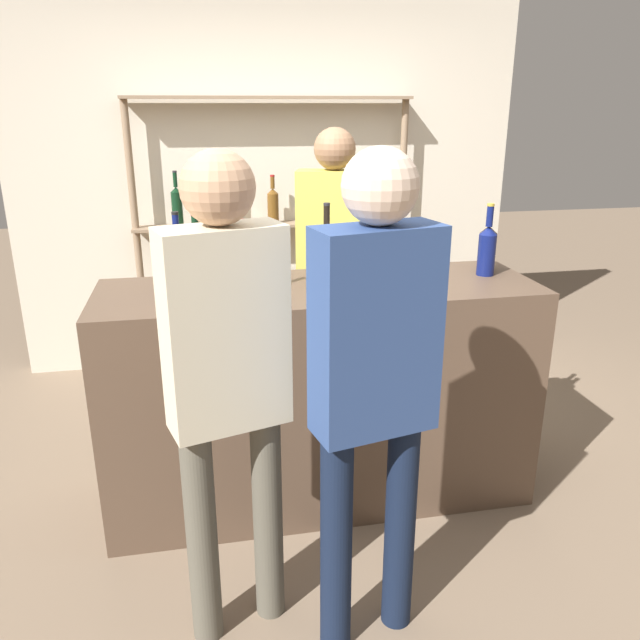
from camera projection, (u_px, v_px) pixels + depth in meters
name	position (u px, v px, depth m)	size (l,w,h in m)	color
ground_plane	(320.00, 490.00, 3.22)	(16.00, 16.00, 0.00)	#7A6651
bar_counter	(320.00, 394.00, 3.04)	(2.03, 0.65, 1.10)	brown
back_wall	(269.00, 175.00, 4.55)	(3.63, 0.12, 2.80)	beige
back_shelf	(272.00, 197.00, 4.42)	(1.97, 0.18, 1.94)	#897056
counter_bottle_0	(197.00, 256.00, 2.90)	(0.08, 0.08, 0.32)	black
counter_bottle_1	(487.00, 246.00, 3.11)	(0.09, 0.09, 0.31)	black
counter_bottle_2	(487.00, 249.00, 3.01)	(0.09, 0.09, 0.35)	#0F1956
counter_bottle_3	(327.00, 250.00, 2.93)	(0.08, 0.08, 0.36)	black
counter_bottle_4	(245.00, 266.00, 2.70)	(0.08, 0.08, 0.33)	black
counter_bottle_5	(179.00, 263.00, 2.71)	(0.08, 0.08, 0.36)	#0F1956
wine_glass	(373.00, 254.00, 2.91)	(0.07, 0.07, 0.18)	silver
ice_bucket	(343.00, 263.00, 2.80)	(0.22, 0.22, 0.24)	#B2B2B7
cork_jar	(387.00, 279.00, 2.71)	(0.10, 0.10, 0.15)	silver
server_behind_counter	(334.00, 255.00, 3.63)	(0.46, 0.30, 1.77)	brown
customer_center	(374.00, 371.00, 2.02)	(0.43, 0.26, 1.78)	#121C33
customer_left	(227.00, 367.00, 2.06)	(0.43, 0.28, 1.77)	#575347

